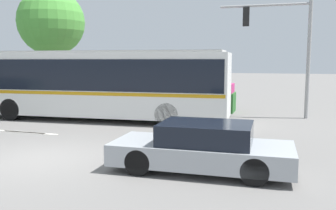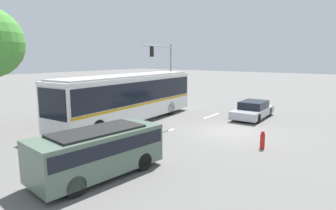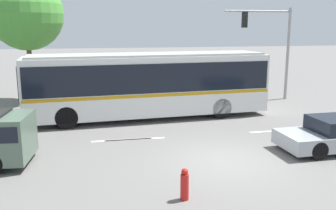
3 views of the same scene
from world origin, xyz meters
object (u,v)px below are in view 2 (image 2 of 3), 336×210
at_px(sedan_foreground, 253,110).
at_px(suv_left_lane, 98,149).
at_px(fire_hydrant, 262,140).
at_px(city_bus, 129,95).
at_px(traffic_light_pole, 165,64).

height_order(sedan_foreground, suv_left_lane, suv_left_lane).
xyz_separation_m(suv_left_lane, fire_hydrant, (6.66, -3.83, -0.60)).
relative_size(sedan_foreground, fire_hydrant, 5.23).
bearing_deg(sedan_foreground, city_bus, -47.54).
height_order(sedan_foreground, fire_hydrant, sedan_foreground).
bearing_deg(suv_left_lane, sedan_foreground, -178.13).
height_order(sedan_foreground, traffic_light_pole, traffic_light_pole).
distance_m(city_bus, suv_left_lane, 8.97).
bearing_deg(traffic_light_pole, fire_hydrant, 55.04).
height_order(city_bus, sedan_foreground, city_bus).
xyz_separation_m(suv_left_lane, traffic_light_pole, (15.28, 8.50, 2.69)).
bearing_deg(fire_hydrant, suv_left_lane, 150.06).
distance_m(suv_left_lane, fire_hydrant, 7.70).
height_order(city_bus, fire_hydrant, city_bus).
bearing_deg(city_bus, fire_hydrant, 83.29).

